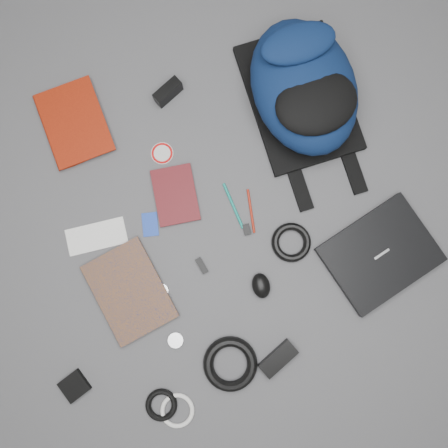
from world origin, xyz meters
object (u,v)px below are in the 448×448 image
object	(u,v)px
compact_camera	(168,92)
mouse	(261,286)
dvd_case	(175,195)
laptop	(380,254)
power_brick	(278,359)
backpack	(304,87)
textbook_red	(46,134)
comic_book	(101,307)
pouch	(75,386)

from	to	relation	value
compact_camera	mouse	size ratio (longest dim) A/B	1.24
dvd_case	laptop	bearing A→B (deg)	-27.45
compact_camera	power_brick	distance (m)	0.91
dvd_case	backpack	bearing A→B (deg)	27.39
textbook_red	power_brick	distance (m)	1.03
laptop	comic_book	xyz separation A→B (m)	(-0.88, 0.11, -0.01)
pouch	power_brick	bearing A→B (deg)	-10.43
mouse	pouch	world-z (taller)	mouse
textbook_red	dvd_case	xyz separation A→B (m)	(0.34, -0.32, -0.01)
mouse	power_brick	bearing A→B (deg)	-89.18
dvd_case	mouse	xyz separation A→B (m)	(0.17, -0.36, 0.01)
textbook_red	mouse	size ratio (longest dim) A/B	3.32
laptop	power_brick	size ratio (longest dim) A/B	2.65
power_brick	pouch	world-z (taller)	power_brick
compact_camera	mouse	xyz separation A→B (m)	(0.09, -0.68, -0.01)
laptop	textbook_red	size ratio (longest dim) A/B	1.24
backpack	laptop	xyz separation A→B (m)	(0.08, -0.56, -0.09)
backpack	laptop	size ratio (longest dim) A/B	1.50
backpack	dvd_case	size ratio (longest dim) A/B	2.63
mouse	power_brick	world-z (taller)	mouse
comic_book	power_brick	size ratio (longest dim) A/B	2.30
mouse	pouch	bearing A→B (deg)	-164.18
laptop	comic_book	world-z (taller)	laptop
backpack	compact_camera	world-z (taller)	backpack
backpack	pouch	bearing A→B (deg)	-145.17
backpack	compact_camera	xyz separation A→B (m)	(-0.40, 0.14, -0.07)
backpack	mouse	distance (m)	0.62
dvd_case	pouch	xyz separation A→B (m)	(-0.47, -0.47, 0.00)
dvd_case	compact_camera	size ratio (longest dim) A/B	1.90
backpack	laptop	world-z (taller)	backpack
backpack	pouch	world-z (taller)	backpack
mouse	pouch	distance (m)	0.65
backpack	mouse	world-z (taller)	backpack
laptop	power_brick	distance (m)	0.46
compact_camera	pouch	xyz separation A→B (m)	(-0.55, -0.79, -0.02)
backpack	textbook_red	distance (m)	0.83
laptop	power_brick	world-z (taller)	laptop
laptop	power_brick	bearing A→B (deg)	-168.59
comic_book	mouse	distance (m)	0.51
backpack	pouch	xyz separation A→B (m)	(-0.95, -0.65, -0.09)
comic_book	laptop	bearing A→B (deg)	-17.87
compact_camera	dvd_case	bearing A→B (deg)	-128.17
laptop	textbook_red	distance (m)	1.13
textbook_red	mouse	distance (m)	0.84
laptop	mouse	distance (m)	0.39
backpack	mouse	bearing A→B (deg)	-119.45
comic_book	compact_camera	world-z (taller)	compact_camera
compact_camera	pouch	bearing A→B (deg)	-149.29
dvd_case	power_brick	bearing A→B (deg)	-68.85
power_brick	comic_book	bearing A→B (deg)	123.05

